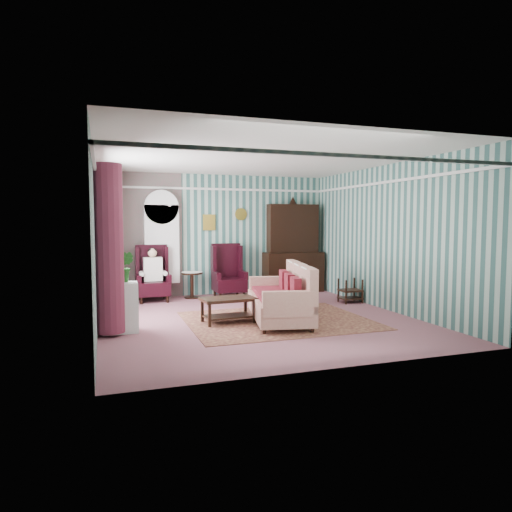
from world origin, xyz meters
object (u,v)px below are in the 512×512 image
object	(u,v)px
plant_stand	(120,308)
sofa	(279,290)
seated_woman	(153,275)
floral_armchair	(283,280)
round_side_table	(192,285)
coffee_table	(228,310)
dresser_hutch	(293,245)
wingback_left	(153,273)
wingback_right	(229,271)
bookcase	(162,250)
nest_table	(350,290)

from	to	relation	value
plant_stand	sofa	world-z (taller)	sofa
seated_woman	sofa	distance (m)	3.39
floral_armchair	sofa	bearing A→B (deg)	157.76
round_side_table	coffee_table	distance (m)	2.79
dresser_hutch	coffee_table	xyz separation A→B (m)	(-2.48, -2.90, -0.96)
wingback_left	round_side_table	size ratio (longest dim) A/B	2.08
wingback_left	seated_woman	world-z (taller)	wingback_left
dresser_hutch	plant_stand	bearing A→B (deg)	-144.92
dresser_hutch	wingback_right	xyz separation A→B (m)	(-1.75, -0.27, -0.55)
round_side_table	floral_armchair	distance (m)	2.26
bookcase	plant_stand	size ratio (longest dim) A/B	2.80
wingback_right	seated_woman	xyz separation A→B (m)	(-1.75, 0.00, -0.04)
seated_woman	sofa	world-z (taller)	seated_woman
wingback_left	seated_woman	distance (m)	0.04
round_side_table	plant_stand	bearing A→B (deg)	-120.38
bookcase	dresser_hutch	world-z (taller)	dresser_hutch
seated_woman	bookcase	bearing A→B (deg)	57.34
wingback_right	floral_armchair	bearing A→B (deg)	-59.81
bookcase	floral_armchair	size ratio (longest dim) A/B	2.09
wingback_left	coffee_table	size ratio (longest dim) A/B	1.35
dresser_hutch	wingback_left	world-z (taller)	dresser_hutch
nest_table	round_side_table	bearing A→B (deg)	151.80
seated_woman	coffee_table	xyz separation A→B (m)	(1.02, -2.63, -0.37)
wingback_right	coffee_table	size ratio (longest dim) A/B	1.35
seated_woman	plant_stand	bearing A→B (deg)	-106.22
floral_armchair	round_side_table	bearing A→B (deg)	49.37
dresser_hutch	wingback_right	bearing A→B (deg)	-171.23
dresser_hutch	wingback_right	distance (m)	1.86
wingback_left	round_side_table	distance (m)	0.97
wingback_right	seated_woman	world-z (taller)	wingback_right
sofa	round_side_table	bearing A→B (deg)	30.77
seated_woman	floral_armchair	size ratio (longest dim) A/B	1.10
wingback_left	coffee_table	xyz separation A→B (m)	(1.02, -2.63, -0.40)
plant_stand	dresser_hutch	bearing A→B (deg)	35.08
plant_stand	sofa	distance (m)	2.71
sofa	floral_armchair	size ratio (longest dim) A/B	1.92
dresser_hutch	plant_stand	world-z (taller)	dresser_hutch
wingback_right	round_side_table	world-z (taller)	wingback_right
wingback_right	sofa	distance (m)	2.81
wingback_right	plant_stand	distance (m)	3.76
wingback_left	sofa	size ratio (longest dim) A/B	0.61
round_side_table	floral_armchair	size ratio (longest dim) A/B	0.56
dresser_hutch	floral_armchair	xyz separation A→B (m)	(-0.95, -1.65, -0.64)
bookcase	seated_woman	distance (m)	0.70
dresser_hutch	sofa	size ratio (longest dim) A/B	1.14
wingback_right	floral_armchair	size ratio (longest dim) A/B	1.16
dresser_hutch	floral_armchair	bearing A→B (deg)	-120.00
wingback_right	coffee_table	bearing A→B (deg)	-105.58
coffee_table	wingback_right	bearing A→B (deg)	74.42
wingback_right	floral_armchair	distance (m)	1.59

